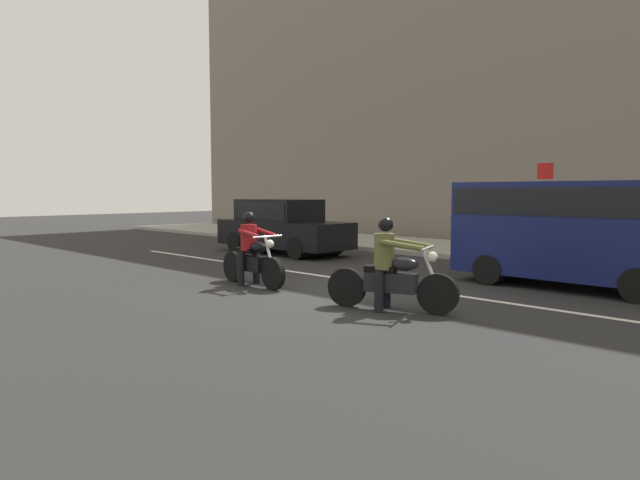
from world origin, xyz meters
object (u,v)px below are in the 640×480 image
motorcycle_with_rider_olive (390,273)px  parked_sedan_black (282,226)px  motorcycle_with_rider_crimson (252,255)px  pedestrian_bystander (615,222)px  parked_van_navy (575,226)px  street_sign_post (545,200)px

motorcycle_with_rider_olive → parked_sedan_black: (-7.75, 4.52, 0.25)m
motorcycle_with_rider_crimson → pedestrian_bystander: bearing=62.4°
pedestrian_bystander → parked_sedan_black: bearing=-155.2°
parked_van_navy → parked_sedan_black: parked_van_navy is taller
pedestrian_bystander → motorcycle_with_rider_crimson: bearing=-117.6°
parked_van_navy → pedestrian_bystander: bearing=96.6°
parked_van_navy → street_sign_post: size_ratio=1.75×
motorcycle_with_rider_crimson → motorcycle_with_rider_olive: (3.60, 0.03, -0.00)m
parked_van_navy → pedestrian_bystander: (-0.48, 4.08, -0.09)m
motorcycle_with_rider_olive → pedestrian_bystander: bearing=84.2°
parked_sedan_black → pedestrian_bystander: 9.49m
street_sign_post → pedestrian_bystander: street_sign_post is taller
parked_sedan_black → motorcycle_with_rider_olive: bearing=-30.3°
motorcycle_with_rider_olive → street_sign_post: bearing=95.8°
parked_van_navy → street_sign_post: (-2.15, 3.61, 0.47)m
motorcycle_with_rider_crimson → pedestrian_bystander: (4.46, 8.53, 0.53)m
parked_van_navy → street_sign_post: bearing=120.7°
street_sign_post → parked_sedan_black: bearing=-153.2°
motorcycle_with_rider_crimson → street_sign_post: 8.59m
motorcycle_with_rider_crimson → motorcycle_with_rider_olive: bearing=0.4°
parked_van_navy → parked_sedan_black: bearing=179.3°
street_sign_post → pedestrian_bystander: size_ratio=1.50×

